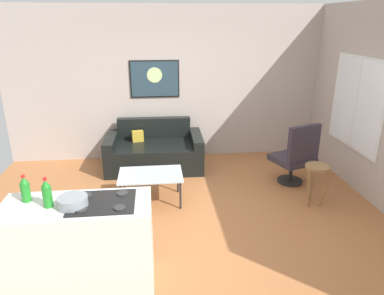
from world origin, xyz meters
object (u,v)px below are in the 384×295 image
Objects in this scene: bar_stool at (317,174)px; soda_bottle at (25,189)px; coffee_table at (151,176)px; armchair at (296,156)px; mixing_bowl at (73,202)px; soda_bottle_2 at (47,194)px; couch at (154,152)px; wall_painting at (155,79)px.

soda_bottle is (-3.46, -1.22, 0.56)m from bar_stool.
coffee_table is 2.34m from armchair.
soda_bottle reaches higher than mixing_bowl.
soda_bottle is at bearing 150.71° from soda_bottle_2.
coffee_table is 2.36m from bar_stool.
couch is at bearing 76.35° from mixing_bowl.
soda_bottle reaches higher than couch.
soda_bottle_2 reaches higher than bar_stool.
mixing_bowl is 0.30× the size of wall_painting.
coffee_table is at bearing 54.42° from soda_bottle.
soda_bottle_2 is at bearing -105.99° from wall_painting.
bar_stool is 3.54m from soda_bottle_2.
mixing_bowl reaches higher than bar_stool.
armchair is 3.56× the size of soda_bottle_2.
soda_bottle_2 is (-0.90, -1.71, 0.65)m from coffee_table.
wall_painting reaches higher than mixing_bowl.
bar_stool is 3.71m from soda_bottle.
mixing_bowl is at bearing -145.12° from armchair.
bar_stool is at bearing -44.51° from wall_painting.
couch is 6.34× the size of mixing_bowl.
couch is 1.34m from wall_painting.
wall_painting is (0.79, 3.56, 0.54)m from mixing_bowl.
soda_bottle_2 is at bearing 172.41° from mixing_bowl.
armchair is (2.31, 0.34, 0.09)m from coffee_table.
armchair is (2.25, -0.95, 0.21)m from couch.
wall_painting reaches higher than armchair.
soda_bottle_2 is 1.07× the size of mixing_bowl.
soda_bottle_2 is at bearing -157.27° from bar_stool.
bar_stool is 3.34m from mixing_bowl.
soda_bottle is 3.65m from wall_painting.
wall_painting is at bearing 77.52° from mixing_bowl.
mixing_bowl is at bearing -155.30° from bar_stool.
wall_painting reaches higher than soda_bottle_2.
bar_stool is 0.69× the size of wall_painting.
soda_bottle_2 reaches higher than mixing_bowl.
mixing_bowl reaches higher than couch.
bar_stool is at bearing 24.70° from mixing_bowl.
soda_bottle_2 is (-3.23, -1.35, 0.57)m from bar_stool.
armchair is 2.84m from wall_painting.
soda_bottle_2 is (0.23, -0.13, 0.01)m from soda_bottle.
couch is 5.93× the size of soda_bottle_2.
wall_painting is at bearing 74.01° from soda_bottle_2.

